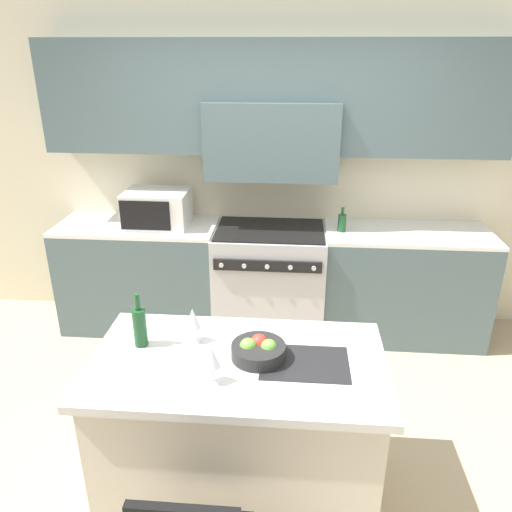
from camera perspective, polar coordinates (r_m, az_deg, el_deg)
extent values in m
plane|color=tan|center=(3.29, -0.26, -22.60)|extent=(10.00, 10.00, 0.00)
cube|color=beige|center=(4.35, 1.95, 9.71)|extent=(10.00, 0.06, 2.70)
cube|color=#4C6066|center=(4.05, 1.92, 17.69)|extent=(3.61, 0.34, 0.85)
cube|color=#4C6066|center=(4.07, 1.83, 13.09)|extent=(1.05, 0.40, 0.60)
cube|color=#4C6066|center=(4.53, -12.92, -2.30)|extent=(1.34, 0.62, 0.92)
cube|color=white|center=(4.35, -13.46, 3.38)|extent=(1.34, 0.62, 0.03)
cube|color=#4C6066|center=(4.42, 16.39, -3.29)|extent=(1.34, 0.62, 0.92)
cube|color=white|center=(4.24, 17.10, 2.48)|extent=(1.34, 0.62, 0.03)
cube|color=#B7B7BC|center=(4.31, 1.55, -2.92)|extent=(0.92, 0.66, 0.93)
cube|color=black|center=(4.12, 1.61, 3.00)|extent=(0.88, 0.61, 0.01)
cube|color=black|center=(3.87, 1.30, -1.14)|extent=(0.85, 0.02, 0.09)
cylinder|color=silver|center=(3.90, -3.99, -1.03)|extent=(0.04, 0.02, 0.04)
cylinder|color=silver|center=(3.88, -1.36, -1.12)|extent=(0.04, 0.02, 0.04)
cylinder|color=silver|center=(3.86, 1.29, -1.21)|extent=(0.04, 0.02, 0.04)
cylinder|color=silver|center=(3.86, 3.96, -1.30)|extent=(0.04, 0.02, 0.04)
cylinder|color=silver|center=(3.86, 6.62, -1.38)|extent=(0.04, 0.02, 0.04)
cube|color=silver|center=(4.24, -11.20, 5.39)|extent=(0.52, 0.40, 0.29)
cube|color=black|center=(4.07, -12.59, 4.52)|extent=(0.41, 0.01, 0.24)
cube|color=beige|center=(2.85, -1.97, -19.55)|extent=(1.40, 0.77, 0.85)
cube|color=silver|center=(2.57, -2.11, -12.18)|extent=(1.49, 0.83, 0.04)
cube|color=#2D2D30|center=(2.54, 5.58, -12.18)|extent=(0.44, 0.32, 0.01)
cylinder|color=#B2B2B7|center=(2.70, 5.55, -9.80)|extent=(0.02, 0.02, 0.00)
cylinder|color=#194723|center=(2.68, -13.13, -7.96)|extent=(0.07, 0.07, 0.21)
cylinder|color=#194723|center=(2.61, -13.42, -5.13)|extent=(0.03, 0.03, 0.09)
cylinder|color=white|center=(2.41, -4.99, -14.08)|extent=(0.07, 0.07, 0.01)
cylinder|color=white|center=(2.39, -5.02, -13.28)|extent=(0.01, 0.01, 0.08)
cone|color=white|center=(2.33, -5.10, -11.40)|extent=(0.08, 0.08, 0.11)
cylinder|color=white|center=(2.71, -7.10, -9.57)|extent=(0.07, 0.07, 0.01)
cylinder|color=white|center=(2.69, -7.14, -8.82)|extent=(0.01, 0.01, 0.08)
cone|color=white|center=(2.64, -7.24, -7.06)|extent=(0.08, 0.08, 0.11)
cylinder|color=black|center=(2.55, 0.28, -10.83)|extent=(0.27, 0.27, 0.07)
sphere|color=#66A83D|center=(2.54, -0.91, -10.30)|extent=(0.09, 0.09, 0.09)
sphere|color=#66A83D|center=(2.53, 1.48, -10.40)|extent=(0.08, 0.08, 0.08)
sphere|color=red|center=(2.57, 0.36, -9.86)|extent=(0.09, 0.09, 0.09)
cylinder|color=#194723|center=(4.10, 9.80, 3.73)|extent=(0.06, 0.06, 0.14)
cylinder|color=#194723|center=(4.06, 9.89, 5.08)|extent=(0.02, 0.02, 0.06)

